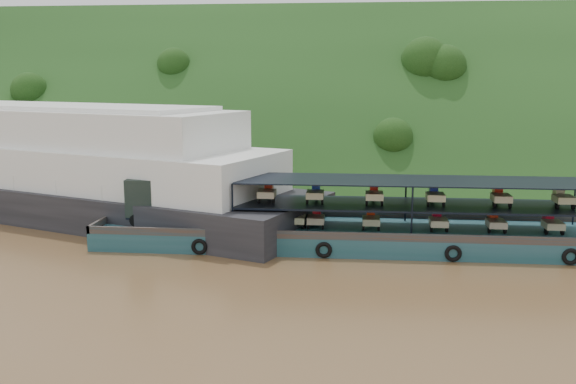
# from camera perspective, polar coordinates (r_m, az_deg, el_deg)

# --- Properties ---
(ground) EXTENTS (160.00, 160.00, 0.00)m
(ground) POSITION_cam_1_polar(r_m,az_deg,el_deg) (43.33, 2.24, -4.92)
(ground) COLOR brown
(ground) RESTS_ON ground
(hillside) EXTENTS (140.00, 39.60, 39.60)m
(hillside) POSITION_cam_1_polar(r_m,az_deg,el_deg) (78.61, 3.87, 1.96)
(hillside) COLOR #173513
(hillside) RESTS_ON ground
(cargo_barge) EXTENTS (35.00, 7.18, 4.54)m
(cargo_barge) POSITION_cam_1_polar(r_m,az_deg,el_deg) (43.84, 4.89, -3.29)
(cargo_barge) COLOR #144447
(cargo_barge) RESTS_ON ground
(passenger_ferry) EXTENTS (45.67, 26.57, 9.04)m
(passenger_ferry) POSITION_cam_1_polar(r_m,az_deg,el_deg) (56.76, -19.40, 2.16)
(passenger_ferry) COLOR black
(passenger_ferry) RESTS_ON ground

